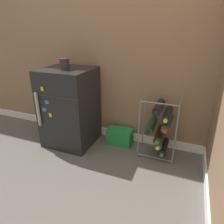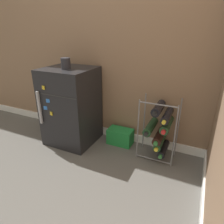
{
  "view_description": "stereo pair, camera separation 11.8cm",
  "coord_description": "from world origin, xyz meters",
  "px_view_note": "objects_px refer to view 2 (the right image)",
  "views": [
    {
      "loc": [
        0.63,
        -1.36,
        1.17
      ],
      "look_at": [
        -0.04,
        0.33,
        0.41
      ],
      "focal_mm": 32.0,
      "sensor_mm": 36.0,
      "label": 1
    },
    {
      "loc": [
        0.74,
        -1.32,
        1.17
      ],
      "look_at": [
        -0.04,
        0.33,
        0.41
      ],
      "focal_mm": 32.0,
      "sensor_mm": 36.0,
      "label": 2
    }
  ],
  "objects_px": {
    "fridge_top_cup": "(66,63)",
    "mini_fridge": "(71,106)",
    "soda_box": "(120,136)",
    "wine_rack": "(160,128)"
  },
  "relations": [
    {
      "from": "fridge_top_cup",
      "to": "mini_fridge",
      "type": "bearing_deg",
      "value": 109.57
    },
    {
      "from": "wine_rack",
      "to": "fridge_top_cup",
      "type": "height_order",
      "value": "fridge_top_cup"
    },
    {
      "from": "wine_rack",
      "to": "soda_box",
      "type": "height_order",
      "value": "wine_rack"
    },
    {
      "from": "mini_fridge",
      "to": "fridge_top_cup",
      "type": "bearing_deg",
      "value": -70.43
    },
    {
      "from": "soda_box",
      "to": "fridge_top_cup",
      "type": "relative_size",
      "value": 2.51
    },
    {
      "from": "wine_rack",
      "to": "fridge_top_cup",
      "type": "relative_size",
      "value": 5.65
    },
    {
      "from": "soda_box",
      "to": "wine_rack",
      "type": "bearing_deg",
      "value": -8.71
    },
    {
      "from": "fridge_top_cup",
      "to": "wine_rack",
      "type": "bearing_deg",
      "value": 8.38
    },
    {
      "from": "soda_box",
      "to": "fridge_top_cup",
      "type": "height_order",
      "value": "fridge_top_cup"
    },
    {
      "from": "wine_rack",
      "to": "fridge_top_cup",
      "type": "xyz_separation_m",
      "value": [
        -0.92,
        -0.14,
        0.55
      ]
    }
  ]
}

